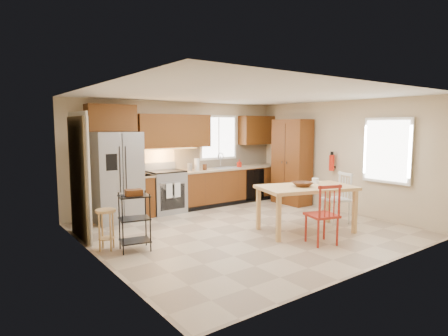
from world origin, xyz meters
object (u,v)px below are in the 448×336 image
object	(u,v)px
table_bowl	(302,187)
bar_stool	(106,230)
table_jar	(315,182)
utility_cart	(135,222)
pantry	(292,162)
chair_red	(322,214)
soap_bottle	(239,163)
fire_extinguisher	(332,163)
dining_table	(306,209)
chair_white	(336,198)
range_stove	(166,192)
refrigerator	(116,177)

from	to	relation	value
table_bowl	bar_stool	world-z (taller)	table_bowl
table_jar	utility_cart	size ratio (longest dim) A/B	0.17
pantry	chair_red	xyz separation A→B (m)	(-1.96, -2.55, -0.55)
soap_bottle	fire_extinguisher	size ratio (longest dim) A/B	0.53
bar_stool	table_jar	bearing A→B (deg)	-13.84
dining_table	chair_white	distance (m)	0.96
fire_extinguisher	table_jar	distance (m)	1.64
dining_table	table_jar	xyz separation A→B (m)	(0.37, 0.11, 0.46)
chair_white	table_bowl	size ratio (longest dim) A/B	2.90
table_jar	pantry	bearing A→B (deg)	55.35
soap_bottle	table_jar	distance (m)	2.71
soap_bottle	pantry	distance (m)	1.31
dining_table	utility_cart	size ratio (longest dim) A/B	1.87
soap_bottle	pantry	size ratio (longest dim) A/B	0.09
chair_red	chair_white	xyz separation A→B (m)	(1.30, 0.70, 0.00)
soap_bottle	bar_stool	world-z (taller)	soap_bottle
range_stove	table_jar	world-z (taller)	table_jar
dining_table	table_bowl	bearing A→B (deg)	-163.31
range_stove	fire_extinguisher	size ratio (longest dim) A/B	2.56
chair_red	pantry	bearing A→B (deg)	69.11
chair_red	utility_cart	bearing A→B (deg)	166.75
refrigerator	pantry	distance (m)	4.23
dining_table	utility_cart	xyz separation A→B (m)	(-2.97, 0.86, 0.04)
fire_extinguisher	chair_white	bearing A→B (deg)	-137.16
chair_red	bar_stool	xyz separation A→B (m)	(-2.97, 1.80, -0.18)
table_jar	utility_cart	bearing A→B (deg)	167.33
fire_extinguisher	table_bowl	xyz separation A→B (m)	(-1.92, -0.85, -0.26)
utility_cart	chair_red	bearing A→B (deg)	-18.00
chair_red	table_bowl	size ratio (longest dim) A/B	2.90
pantry	table_jar	distance (m)	2.19
dining_table	bar_stool	world-z (taller)	dining_table
soap_bottle	pantry	bearing A→B (deg)	-43.45
soap_bottle	chair_red	xyz separation A→B (m)	(-1.01, -3.45, -0.49)
chair_white	table_bowl	xyz separation A→B (m)	(-1.06, -0.05, 0.34)
refrigerator	dining_table	size ratio (longest dim) A/B	1.07
fire_extinguisher	table_jar	xyz separation A→B (m)	(-1.44, -0.74, -0.23)
table_jar	chair_red	bearing A→B (deg)	-133.71
refrigerator	bar_stool	distance (m)	1.95
fire_extinguisher	pantry	bearing A→B (deg)	100.78
soap_bottle	utility_cart	world-z (taller)	soap_bottle
bar_stool	utility_cart	size ratio (longest dim) A/B	0.71
dining_table	range_stove	bearing A→B (deg)	132.04
fire_extinguisher	table_bowl	bearing A→B (deg)	-156.11
pantry	chair_white	distance (m)	2.04
soap_bottle	chair_red	distance (m)	3.63
pantry	chair_red	world-z (taller)	pantry
fire_extinguisher	utility_cart	bearing A→B (deg)	179.92
refrigerator	chair_red	xyz separation A→B (m)	(2.17, -3.48, -0.41)
chair_white	utility_cart	bearing A→B (deg)	95.05
range_stove	utility_cart	bearing A→B (deg)	-128.29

